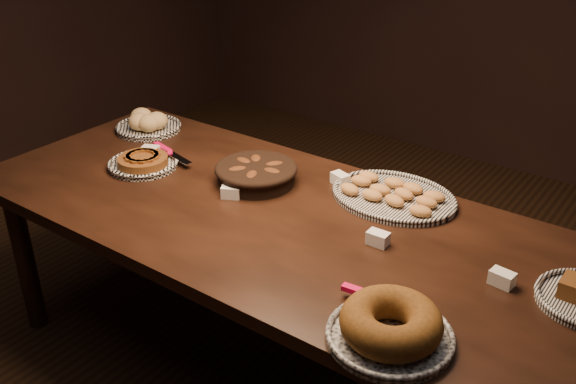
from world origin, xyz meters
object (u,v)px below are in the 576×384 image
Objects in this scene: bundt_cake_plate at (390,326)px; madeleine_platter at (393,195)px; apple_tart_plate at (143,162)px; buffet_table at (279,232)px.

madeleine_platter is at bearing 116.41° from bundt_cake_plate.
apple_tart_plate is 0.67× the size of madeleine_platter.
madeleine_platter is at bearing 2.22° from apple_tart_plate.
madeleine_platter is 1.26× the size of bundt_cake_plate.
madeleine_platter is (0.27, 0.34, 0.09)m from buffet_table.
madeleine_platter is 0.79m from bundt_cake_plate.
buffet_table is 0.69m from apple_tart_plate.
buffet_table is 6.43× the size of bundt_cake_plate.
bundt_cake_plate is (1.32, -0.36, 0.02)m from apple_tart_plate.
apple_tart_plate reaches higher than buffet_table.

